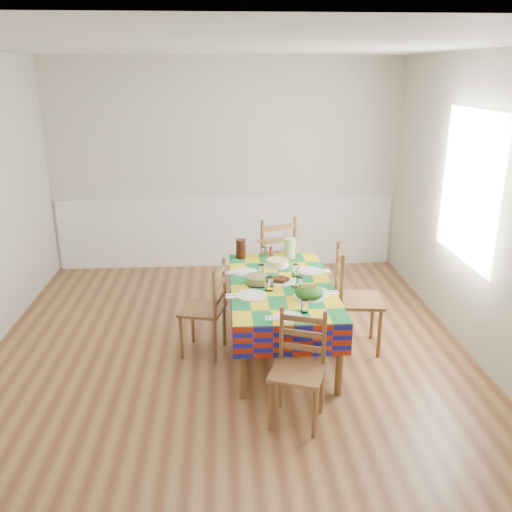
# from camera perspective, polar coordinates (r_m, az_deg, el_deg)

# --- Properties ---
(room) EXTENTS (4.58, 5.08, 2.78)m
(room) POSITION_cam_1_polar(r_m,az_deg,el_deg) (4.63, -3.00, 4.34)
(room) COLOR brown
(room) RESTS_ON ground
(wainscot) EXTENTS (4.41, 0.06, 0.92)m
(wainscot) POSITION_cam_1_polar(r_m,az_deg,el_deg) (7.26, -3.13, 2.64)
(wainscot) COLOR white
(wainscot) RESTS_ON room
(window_right) EXTENTS (0.00, 1.40, 1.40)m
(window_right) POSITION_cam_1_polar(r_m,az_deg,el_deg) (5.39, 21.53, 6.75)
(window_right) COLOR white
(window_right) RESTS_ON room
(dining_table) EXTENTS (0.93, 1.73, 0.67)m
(dining_table) POSITION_cam_1_polar(r_m,az_deg,el_deg) (4.98, 2.68, -3.69)
(dining_table) COLOR brown
(dining_table) RESTS_ON room
(setting_near_head) EXTENTS (0.36, 0.24, 0.11)m
(setting_near_head) POSITION_cam_1_polar(r_m,az_deg,el_deg) (4.32, 4.02, -6.01)
(setting_near_head) COLOR white
(setting_near_head) RESTS_ON dining_table
(setting_left_near) EXTENTS (0.48, 0.28, 0.13)m
(setting_left_near) POSITION_cam_1_polar(r_m,az_deg,el_deg) (4.71, 0.14, -3.71)
(setting_left_near) COLOR white
(setting_left_near) RESTS_ON dining_table
(setting_left_far) EXTENTS (0.43, 0.26, 0.11)m
(setting_left_far) POSITION_cam_1_polar(r_m,az_deg,el_deg) (5.17, -0.60, -1.63)
(setting_left_far) COLOR white
(setting_left_far) RESTS_ON dining_table
(setting_right_near) EXTENTS (0.43, 0.25, 0.11)m
(setting_right_near) POSITION_cam_1_polar(r_m,az_deg,el_deg) (4.79, 5.77, -3.47)
(setting_right_near) COLOR white
(setting_right_near) RESTS_ON dining_table
(setting_right_far) EXTENTS (0.45, 0.26, 0.12)m
(setting_right_far) POSITION_cam_1_polar(r_m,az_deg,el_deg) (5.22, 5.16, -1.54)
(setting_right_far) COLOR white
(setting_right_far) RESTS_ON dining_table
(meat_platter) EXTENTS (0.30, 0.21, 0.06)m
(meat_platter) POSITION_cam_1_polar(r_m,az_deg,el_deg) (4.97, 2.58, -2.58)
(meat_platter) COLOR white
(meat_platter) RESTS_ON dining_table
(salad_platter) EXTENTS (0.28, 0.28, 0.12)m
(salad_platter) POSITION_cam_1_polar(r_m,az_deg,el_deg) (4.66, 5.62, -3.87)
(salad_platter) COLOR white
(salad_platter) RESTS_ON dining_table
(pasta_bowl) EXTENTS (0.21, 0.21, 0.08)m
(pasta_bowl) POSITION_cam_1_polar(r_m,az_deg,el_deg) (4.93, 0.18, -2.54)
(pasta_bowl) COLOR white
(pasta_bowl) RESTS_ON dining_table
(cake) EXTENTS (0.24, 0.24, 0.07)m
(cake) POSITION_cam_1_polar(r_m,az_deg,el_deg) (5.39, 2.24, -0.71)
(cake) COLOR white
(cake) RESTS_ON dining_table
(serving_utensils) EXTENTS (0.13, 0.30, 0.01)m
(serving_utensils) POSITION_cam_1_polar(r_m,az_deg,el_deg) (4.87, 4.32, -3.30)
(serving_utensils) COLOR black
(serving_utensils) RESTS_ON dining_table
(flower_vase) EXTENTS (0.13, 0.11, 0.21)m
(flower_vase) POSITION_cam_1_polar(r_m,az_deg,el_deg) (5.60, 0.86, 0.68)
(flower_vase) COLOR white
(flower_vase) RESTS_ON dining_table
(hot_sauce) EXTENTS (0.03, 0.03, 0.12)m
(hot_sauce) POSITION_cam_1_polar(r_m,az_deg,el_deg) (5.62, 1.55, 0.40)
(hot_sauce) COLOR red
(hot_sauce) RESTS_ON dining_table
(green_pitcher) EXTENTS (0.12, 0.12, 0.20)m
(green_pitcher) POSITION_cam_1_polar(r_m,az_deg,el_deg) (5.62, 3.58, 0.84)
(green_pitcher) COLOR #B0CD90
(green_pitcher) RESTS_ON dining_table
(tea_pitcher) EXTENTS (0.10, 0.10, 0.20)m
(tea_pitcher) POSITION_cam_1_polar(r_m,az_deg,el_deg) (5.60, -1.61, 0.77)
(tea_pitcher) COLOR black
(tea_pitcher) RESTS_ON dining_table
(name_card) EXTENTS (0.08, 0.02, 0.02)m
(name_card) POSITION_cam_1_polar(r_m,az_deg,el_deg) (4.21, 3.97, -6.93)
(name_card) COLOR white
(name_card) RESTS_ON dining_table
(chair_near) EXTENTS (0.48, 0.47, 0.86)m
(chair_near) POSITION_cam_1_polar(r_m,az_deg,el_deg) (4.10, 4.48, -11.83)
(chair_near) COLOR brown
(chair_near) RESTS_ON room
(chair_far) EXTENTS (0.58, 0.57, 1.04)m
(chair_far) POSITION_cam_1_polar(r_m,az_deg,el_deg) (6.02, 1.74, -0.54)
(chair_far) COLOR brown
(chair_far) RESTS_ON room
(chair_left) EXTENTS (0.46, 0.48, 0.89)m
(chair_left) POSITION_cam_1_polar(r_m,az_deg,el_deg) (5.01, -5.20, -5.61)
(chair_left) COLOR brown
(chair_left) RESTS_ON room
(chair_right) EXTENTS (0.46, 0.48, 1.00)m
(chair_right) POSITION_cam_1_polar(r_m,az_deg,el_deg) (5.15, 10.24, -4.55)
(chair_right) COLOR brown
(chair_right) RESTS_ON room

